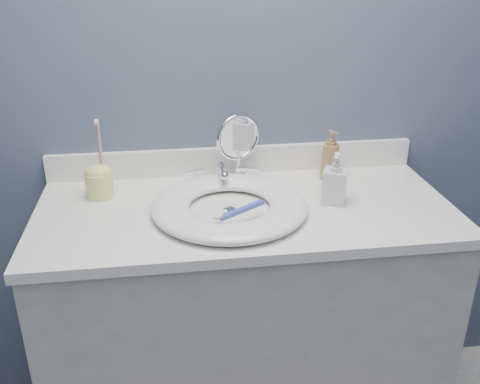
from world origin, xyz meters
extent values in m
cube|color=#465269|center=(0.00, 1.25, 1.20)|extent=(2.20, 0.02, 2.40)
cube|color=#BCB6AC|center=(0.00, 0.97, 0.42)|extent=(1.20, 0.55, 0.85)
cube|color=white|center=(0.00, 0.97, 0.86)|extent=(1.22, 0.57, 0.03)
cube|color=white|center=(0.00, 1.24, 0.93)|extent=(1.22, 0.02, 0.09)
cylinder|color=silver|center=(-0.05, 0.94, 0.88)|extent=(0.04, 0.04, 0.01)
cube|color=silver|center=(-0.05, 1.16, 0.89)|extent=(0.22, 0.05, 0.01)
cylinder|color=silver|center=(-0.05, 1.16, 0.92)|extent=(0.03, 0.03, 0.06)
cylinder|color=silver|center=(-0.05, 1.11, 0.94)|extent=(0.02, 0.09, 0.02)
sphere|color=silver|center=(-0.05, 1.06, 0.94)|extent=(0.03, 0.03, 0.03)
cylinder|color=silver|center=(-0.14, 1.16, 0.90)|extent=(0.02, 0.02, 0.03)
cube|color=silver|center=(-0.14, 1.16, 0.92)|extent=(0.08, 0.03, 0.01)
cylinder|color=silver|center=(0.04, 1.16, 0.90)|extent=(0.02, 0.02, 0.03)
cube|color=silver|center=(0.04, 1.16, 0.92)|extent=(0.08, 0.03, 0.01)
cylinder|color=silver|center=(0.00, 1.16, 0.89)|extent=(0.09, 0.09, 0.01)
cylinder|color=silver|center=(0.00, 1.16, 0.94)|extent=(0.01, 0.01, 0.11)
torus|color=silver|center=(0.00, 1.16, 1.03)|extent=(0.15, 0.07, 0.15)
cylinder|color=white|center=(0.00, 1.16, 1.03)|extent=(0.12, 0.05, 0.13)
imported|color=olive|center=(0.30, 1.14, 0.96)|extent=(0.09, 0.09, 0.16)
imported|color=silver|center=(0.27, 0.97, 0.96)|extent=(0.09, 0.09, 0.15)
cylinder|color=#EFF178|center=(-0.43, 1.10, 0.92)|extent=(0.08, 0.08, 0.08)
ellipsoid|color=#EFF178|center=(-0.43, 1.10, 0.96)|extent=(0.08, 0.07, 0.05)
cylinder|color=tan|center=(-0.41, 1.10, 1.03)|extent=(0.02, 0.03, 0.16)
cube|color=white|center=(-0.41, 1.09, 1.12)|extent=(0.01, 0.02, 0.01)
cube|color=blue|center=(-0.03, 0.86, 0.92)|extent=(0.14, 0.10, 0.01)
cube|color=white|center=(-0.10, 0.81, 0.93)|extent=(0.03, 0.02, 0.01)
camera|label=1|loc=(-0.21, -0.42, 1.57)|focal=40.00mm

